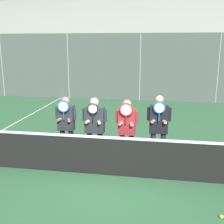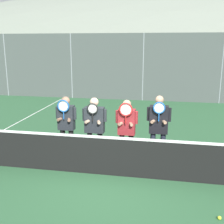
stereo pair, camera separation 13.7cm
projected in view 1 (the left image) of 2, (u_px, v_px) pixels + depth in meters
ground_plane at (112, 175)px, 6.62m from camera, size 120.00×120.00×0.00m
hill_distant at (155, 57)px, 62.26m from camera, size 130.86×72.70×25.44m
clubhouse_building at (172, 61)px, 22.48m from camera, size 23.28×5.50×3.17m
fence_back at (140, 67)px, 14.86m from camera, size 23.85×0.06×3.54m
tennis_net at (112, 156)px, 6.50m from camera, size 11.95×0.09×1.06m
court_line_left_sideline at (5, 129)px, 10.20m from camera, size 0.05×16.00×0.01m
player_leftmost at (66, 122)px, 7.34m from camera, size 0.56×0.34×1.70m
player_center_left at (95, 125)px, 7.09m from camera, size 0.63×0.34×1.72m
player_center_right at (127, 127)px, 6.99m from camera, size 0.56×0.34×1.69m
player_rightmost at (159, 125)px, 6.92m from camera, size 0.59×0.34×1.81m
car_far_left at (25, 75)px, 19.02m from camera, size 4.31×1.96×1.74m
car_left_of_center at (102, 76)px, 18.50m from camera, size 4.47×1.99×1.79m
car_center at (183, 78)px, 17.20m from camera, size 4.19×1.97×1.85m
tennis_ball_on_court at (222, 217)px, 4.99m from camera, size 0.07×0.07×0.07m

